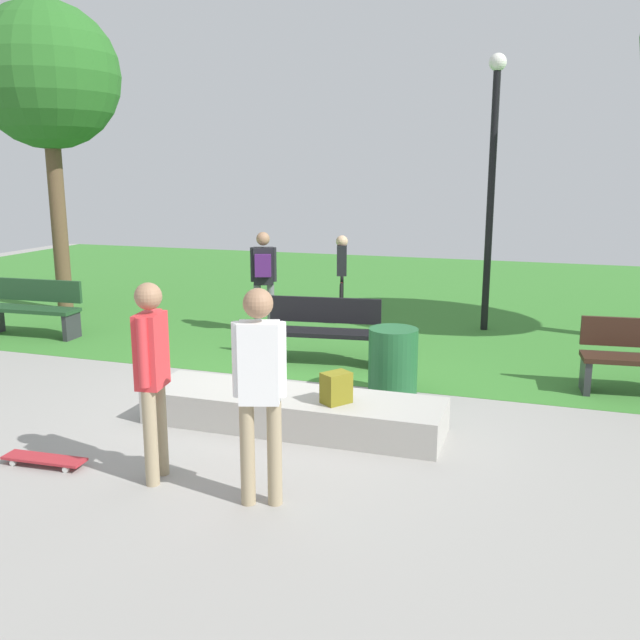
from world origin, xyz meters
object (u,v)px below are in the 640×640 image
(tree_tall_oak, at_px, (47,78))
(skater_watching, at_px, (260,380))
(cyclist_on_bicycle, at_px, (342,281))
(park_bench_by_oak, at_px, (323,329))
(skater_performing_trick, at_px, (152,366))
(backpack_on_ledge, at_px, (336,388))
(skateboard_by_ledge, at_px, (44,459))
(pedestrian_with_backpack, at_px, (264,273))
(concrete_ledge, at_px, (293,411))
(park_bench_far_left, at_px, (34,307))
(trash_bin, at_px, (393,362))
(lamp_post, at_px, (492,168))

(tree_tall_oak, bearing_deg, skater_watching, -42.38)
(skater_watching, distance_m, cyclist_on_bicycle, 7.55)
(park_bench_by_oak, distance_m, tree_tall_oak, 7.27)
(skater_performing_trick, xyz_separation_m, cyclist_on_bicycle, (-0.44, 7.25, -0.41))
(backpack_on_ledge, bearing_deg, skater_performing_trick, 175.97)
(skateboard_by_ledge, xyz_separation_m, pedestrian_with_backpack, (-0.10, 5.52, 0.94))
(concrete_ledge, xyz_separation_m, skateboard_by_ledge, (-1.85, -1.64, -0.12))
(park_bench_far_left, distance_m, cyclist_on_bicycle, 5.35)
(trash_bin, relative_size, pedestrian_with_backpack, 0.50)
(concrete_ledge, relative_size, skater_performing_trick, 1.81)
(lamp_post, bearing_deg, park_bench_by_oak, -125.41)
(backpack_on_ledge, relative_size, lamp_post, 0.07)
(lamp_post, relative_size, trash_bin, 5.35)
(skater_performing_trick, bearing_deg, tree_tall_oak, 133.35)
(skateboard_by_ledge, xyz_separation_m, trash_bin, (2.63, 2.98, 0.35))
(lamp_post, bearing_deg, park_bench_far_left, -158.69)
(backpack_on_ledge, bearing_deg, skater_watching, -149.75)
(concrete_ledge, height_order, backpack_on_ledge, backpack_on_ledge)
(park_bench_by_oak, bearing_deg, cyclist_on_bicycle, 101.87)
(skateboard_by_ledge, xyz_separation_m, park_bench_by_oak, (1.38, 4.12, 0.42))
(backpack_on_ledge, xyz_separation_m, park_bench_far_left, (-5.98, 2.65, -0.04))
(skater_performing_trick, bearing_deg, skater_watching, -7.32)
(backpack_on_ledge, bearing_deg, cyclist_on_bicycle, 51.75)
(lamp_post, xyz_separation_m, cyclist_on_bicycle, (-2.66, 0.42, -2.06))
(skateboard_by_ledge, relative_size, tree_tall_oak, 0.14)
(skater_watching, xyz_separation_m, cyclist_on_bicycle, (-1.50, 7.38, -0.43))
(skater_performing_trick, height_order, trash_bin, skater_performing_trick)
(tree_tall_oak, relative_size, lamp_post, 1.26)
(concrete_ledge, distance_m, tree_tall_oak, 8.75)
(concrete_ledge, relative_size, lamp_post, 0.72)
(park_bench_by_oak, relative_size, cyclist_on_bicycle, 0.93)
(backpack_on_ledge, xyz_separation_m, tree_tall_oak, (-6.85, 4.53, 3.77))
(skater_performing_trick, distance_m, park_bench_by_oak, 4.08)
(skater_performing_trick, bearing_deg, park_bench_far_left, 139.26)
(skateboard_by_ledge, height_order, park_bench_far_left, park_bench_far_left)
(skateboard_by_ledge, relative_size, trash_bin, 0.97)
(pedestrian_with_backpack, bearing_deg, cyclist_on_bicycle, 65.93)
(park_bench_by_oak, bearing_deg, trash_bin, -42.27)
(concrete_ledge, bearing_deg, park_bench_far_left, 155.01)
(skater_performing_trick, bearing_deg, cyclist_on_bicycle, 93.47)
(skater_performing_trick, height_order, skater_watching, skater_watching)
(skateboard_by_ledge, bearing_deg, tree_tall_oak, 126.57)
(pedestrian_with_backpack, distance_m, cyclist_on_bicycle, 2.02)
(skater_watching, xyz_separation_m, lamp_post, (1.16, 6.97, 1.63))
(park_bench_far_left, bearing_deg, skateboard_by_ledge, -49.17)
(skater_performing_trick, xyz_separation_m, lamp_post, (2.22, 6.83, 1.65))
(skateboard_by_ledge, height_order, lamp_post, lamp_post)
(skateboard_by_ledge, bearing_deg, concrete_ledge, 41.60)
(skater_watching, bearing_deg, lamp_post, 80.51)
(backpack_on_ledge, distance_m, park_bench_by_oak, 2.77)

